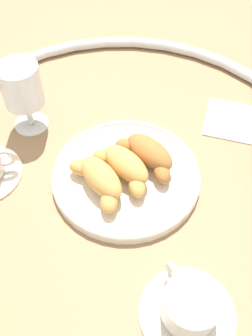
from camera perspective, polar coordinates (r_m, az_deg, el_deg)
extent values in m
plane|color=#997551|center=(0.69, -0.94, 0.12)|extent=(2.20, 2.20, 0.00)
torus|color=silver|center=(0.68, -0.96, 0.75)|extent=(0.78, 0.78, 0.02)
cylinder|color=silver|center=(0.66, 0.00, -1.21)|extent=(0.26, 0.26, 0.01)
torus|color=silver|center=(0.66, 0.00, -0.84)|extent=(0.26, 0.26, 0.01)
ellipsoid|color=#AD6B33|center=(0.66, 3.62, 2.48)|extent=(0.10, 0.05, 0.04)
ellipsoid|color=#AD6B33|center=(0.68, 0.22, 3.44)|extent=(0.05, 0.05, 0.03)
ellipsoid|color=#AD6B33|center=(0.64, 5.49, -0.71)|extent=(0.05, 0.05, 0.03)
ellipsoid|color=#D6994C|center=(0.64, 0.00, 0.57)|extent=(0.10, 0.05, 0.04)
ellipsoid|color=#D6994C|center=(0.66, -3.31, 1.70)|extent=(0.05, 0.05, 0.03)
ellipsoid|color=#D6994C|center=(0.62, 1.70, -2.82)|extent=(0.05, 0.05, 0.03)
ellipsoid|color=#D6994C|center=(0.62, -3.82, -1.44)|extent=(0.10, 0.05, 0.04)
ellipsoid|color=#D6994C|center=(0.65, -6.84, 0.03)|extent=(0.05, 0.05, 0.03)
ellipsoid|color=#D6994C|center=(0.60, -2.59, -5.11)|extent=(0.05, 0.05, 0.03)
torus|color=silver|center=(0.68, -17.99, 1.49)|extent=(0.03, 0.04, 0.04)
cylinder|color=silver|center=(0.56, 9.33, -20.98)|extent=(0.14, 0.14, 0.01)
cylinder|color=silver|center=(0.54, 9.77, -20.01)|extent=(0.08, 0.08, 0.05)
cylinder|color=#937A60|center=(0.52, 10.12, -19.25)|extent=(0.07, 0.07, 0.01)
torus|color=silver|center=(0.54, 7.35, -15.93)|extent=(0.04, 0.02, 0.04)
cylinder|color=white|center=(0.78, -14.19, 6.62)|extent=(0.07, 0.07, 0.01)
cylinder|color=white|center=(0.76, -14.63, 8.20)|extent=(0.01, 0.01, 0.05)
cylinder|color=white|center=(0.72, -15.73, 12.08)|extent=(0.08, 0.08, 0.08)
cylinder|color=yellow|center=(0.72, -15.60, 11.66)|extent=(0.07, 0.07, 0.06)
cube|color=silver|center=(0.79, 16.03, 7.00)|extent=(0.15, 0.15, 0.01)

